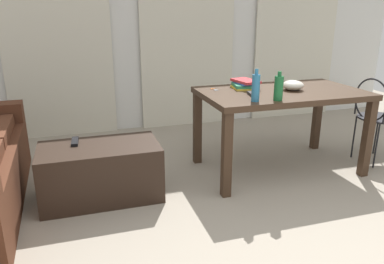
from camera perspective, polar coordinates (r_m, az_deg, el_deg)
ground_plane at (r=3.21m, az=9.69°, el=-8.53°), size 7.94×7.94×0.00m
wall_back at (r=4.79m, az=-0.96°, el=16.89°), size 5.93×0.10×2.64m
curtains at (r=4.71m, az=-0.65°, el=14.80°), size 4.22×0.03×2.30m
coffee_table at (r=3.03m, az=-13.75°, el=-5.91°), size 0.91×0.51×0.43m
craft_table at (r=3.43m, az=13.47°, el=4.63°), size 1.43×0.84×0.75m
wire_chair at (r=3.95m, az=26.22°, el=2.86°), size 0.41×0.42×0.83m
bottle_near at (r=2.94m, az=9.71°, el=6.71°), size 0.06×0.06×0.25m
bottle_far at (r=3.01m, az=13.09°, el=6.58°), size 0.07×0.07×0.23m
bowl at (r=3.45m, az=15.16°, el=6.92°), size 0.19×0.19×0.09m
book_stack at (r=3.44m, az=8.05°, el=7.25°), size 0.23×0.29×0.08m
tv_remote_on_table at (r=3.16m, az=9.17°, el=5.75°), size 0.07×0.15×0.02m
scissors at (r=3.37m, az=3.34°, el=6.54°), size 0.05×0.10×0.00m
tv_remote_primary at (r=3.06m, az=-17.45°, el=-1.38°), size 0.06×0.19×0.02m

